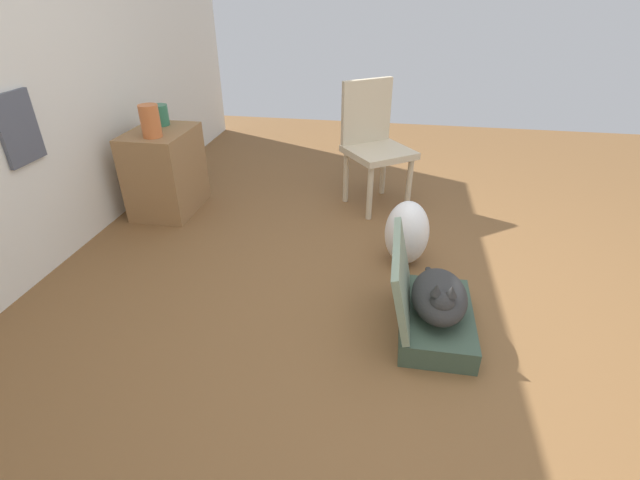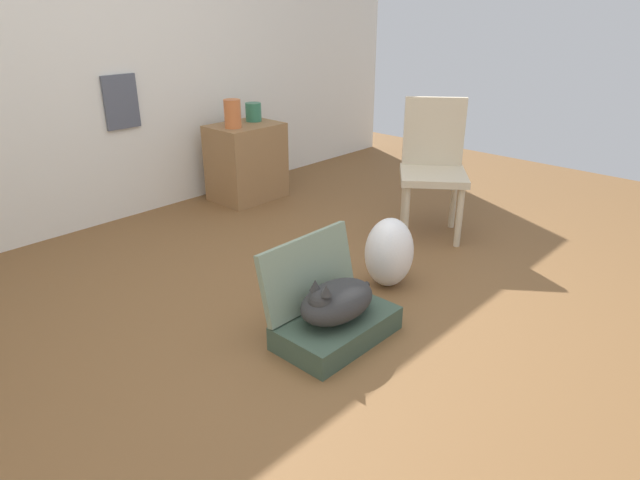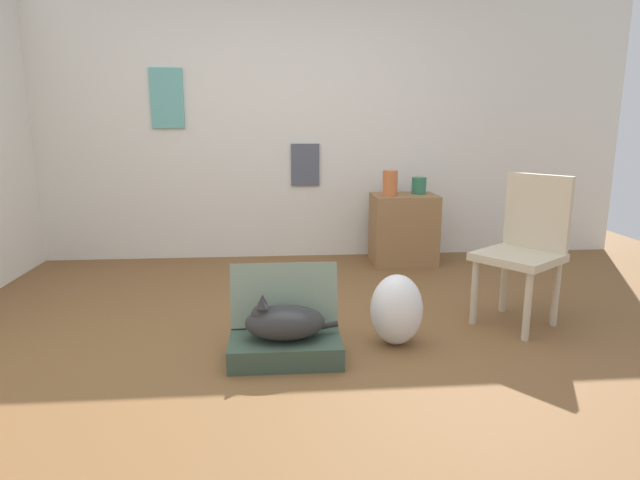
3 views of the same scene
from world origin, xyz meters
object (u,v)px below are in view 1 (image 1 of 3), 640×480
object	(u,v)px
vase_tall	(150,121)
vase_short	(159,115)
cat	(439,296)
plastic_bag_white	(407,233)
chair	(374,141)
side_table	(166,171)
suitcase_base	(435,320)

from	to	relation	value
vase_tall	vase_short	world-z (taller)	vase_tall
cat	plastic_bag_white	xyz separation A→B (m)	(0.67, 0.17, -0.01)
vase_short	chair	distance (m)	1.66
chair	cat	bearing A→B (deg)	-110.46
vase_tall	chair	world-z (taller)	chair
cat	vase_short	world-z (taller)	vase_short
plastic_bag_white	side_table	xyz separation A→B (m)	(0.48, 1.87, 0.11)
vase_short	chair	world-z (taller)	chair
cat	plastic_bag_white	bearing A→B (deg)	13.87
suitcase_base	chair	world-z (taller)	chair
suitcase_base	plastic_bag_white	xyz separation A→B (m)	(0.66, 0.17, 0.15)
suitcase_base	vase_short	bearing A→B (deg)	58.29
vase_tall	chair	xyz separation A→B (m)	(0.56, -1.54, -0.23)
cat	vase_short	distance (m)	2.50
cat	chair	size ratio (longest dim) A/B	0.54
vase_tall	vase_short	bearing A→B (deg)	16.11
side_table	plastic_bag_white	bearing A→B (deg)	-104.48
plastic_bag_white	vase_short	xyz separation A→B (m)	(0.63, 1.92, 0.51)
side_table	vase_tall	xyz separation A→B (m)	(-0.15, -0.03, 0.43)
vase_tall	chair	size ratio (longest dim) A/B	0.23
side_table	cat	bearing A→B (deg)	-119.53
plastic_bag_white	chair	xyz separation A→B (m)	(0.89, 0.29, 0.31)
vase_short	chair	xyz separation A→B (m)	(0.27, -1.63, -0.20)
plastic_bag_white	side_table	distance (m)	1.93
cat	plastic_bag_white	size ratio (longest dim) A/B	1.22
suitcase_base	side_table	size ratio (longest dim) A/B	0.96
plastic_bag_white	cat	bearing A→B (deg)	-166.13
suitcase_base	plastic_bag_white	size ratio (longest dim) A/B	1.45
suitcase_base	vase_short	distance (m)	2.53
vase_short	cat	bearing A→B (deg)	-121.92
vase_short	plastic_bag_white	bearing A→B (deg)	-108.13
side_table	vase_tall	size ratio (longest dim) A/B	2.85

